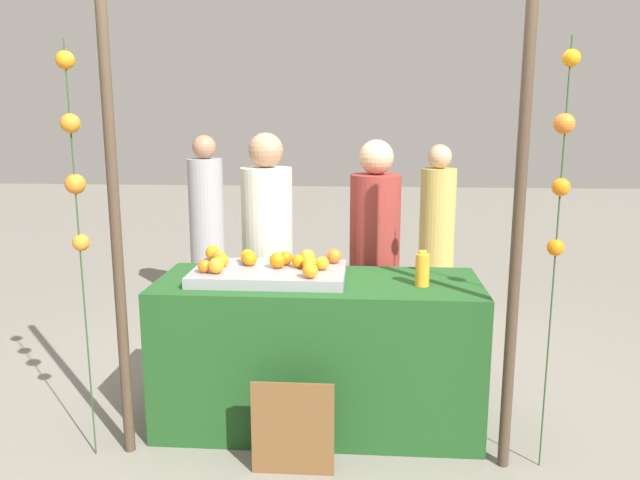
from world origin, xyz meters
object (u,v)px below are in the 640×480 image
Objects in this scene: stall_counter at (318,352)px; vendor_right at (374,274)px; orange_1 at (277,260)px; vendor_left at (268,268)px; juice_bottle at (422,269)px; chalkboard_sign at (293,429)px; orange_0 at (219,256)px.

vendor_right is (0.32, 0.58, 0.32)m from stall_counter.
orange_1 is 0.64m from vendor_left.
chalkboard_sign is (-0.66, -0.47, -0.71)m from juice_bottle.
chalkboard_sign is at bearing -53.01° from orange_0.
stall_counter is 0.80m from orange_0.
vendor_right is at bearing -2.38° from vendor_left.
chalkboard_sign is at bearing -98.81° from stall_counter.
vendor_right is (-0.25, 0.66, -0.20)m from juice_bottle.
chalkboard_sign is (0.15, -0.57, -0.73)m from orange_1.
stall_counter is 3.61× the size of chalkboard_sign.
vendor_right is (0.55, 0.56, -0.21)m from orange_1.
vendor_left is at bearing 177.62° from vendor_right.
vendor_right reaches higher than stall_counter.
stall_counter is 0.58m from orange_1.
stall_counter is 1.12× the size of vendor_right.
orange_1 is 0.46× the size of juice_bottle.
orange_1 is at bearing -75.75° from vendor_left.
juice_bottle is 0.39× the size of chalkboard_sign.
juice_bottle reaches higher than chalkboard_sign.
orange_1 is at bearing 174.63° from stall_counter.
vendor_left reaches higher than stall_counter.
vendor_right is at bearing 70.16° from chalkboard_sign.
juice_bottle is 1.19m from vendor_left.
orange_1 is at bearing -134.63° from vendor_right.
juice_bottle reaches higher than stall_counter.
orange_0 is (-0.59, 0.13, 0.53)m from stall_counter.
vendor_left is at bearing 121.94° from stall_counter.
vendor_left is 0.71m from vendor_right.
orange_1 is 0.05× the size of vendor_left.
vendor_left is (-0.38, 0.61, 0.34)m from stall_counter.
stall_counter is at bearing -5.37° from orange_1.
juice_bottle is (1.16, -0.20, -0.01)m from orange_0.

